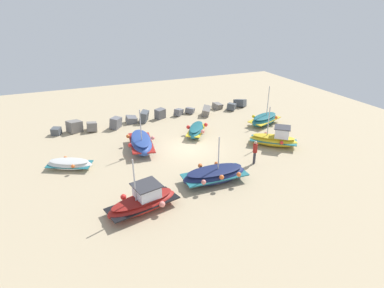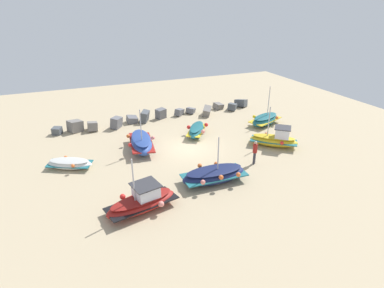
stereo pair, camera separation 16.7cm
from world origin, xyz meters
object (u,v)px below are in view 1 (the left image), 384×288
Objects in this scene: fishing_boat_5 at (196,130)px; person_walking at (255,151)px; fishing_boat_4 at (69,164)px; mooring_buoy_0 at (286,129)px; fishing_boat_0 at (143,201)px; fishing_boat_2 at (275,139)px; fishing_boat_3 at (265,119)px; fishing_boat_6 at (141,143)px; fishing_boat_1 at (215,175)px.

person_walking is (1.73, -6.55, 0.57)m from fishing_boat_5.
fishing_boat_4 is 1.89× the size of person_walking.
fishing_boat_5 is 5.68× the size of mooring_buoy_0.
person_walking is (8.81, 2.27, 0.49)m from fishing_boat_0.
person_walking is (-3.24, -2.02, 0.45)m from fishing_boat_2.
fishing_boat_3 is 17.86m from fishing_boat_4.
fishing_boat_2 is 15.82m from fishing_boat_4.
fishing_boat_4 is at bearing -43.76° from fishing_boat_5.
fishing_boat_6 reaches higher than fishing_boat_2.
fishing_boat_3 is (14.15, 8.71, -0.05)m from fishing_boat_0.
fishing_boat_0 is 8.02m from fishing_boat_6.
fishing_boat_6 is (-10.18, 3.51, -0.00)m from fishing_boat_2.
fishing_boat_0 is at bearing 67.89° from person_walking.
fishing_boat_2 is at bearing 7.01° from fishing_boat_0.
fishing_boat_3 reaches higher than fishing_boat_2.
fishing_boat_0 is 1.13× the size of fishing_boat_2.
fishing_boat_1 is 11.82m from fishing_boat_3.
fishing_boat_1 is at bearing -152.51° from mooring_buoy_0.
fishing_boat_2 reaches higher than fishing_boat_5.
fishing_boat_6 reaches higher than fishing_boat_4.
fishing_boat_1 is 7.67m from fishing_boat_2.
mooring_buoy_0 is (2.71, 1.93, -0.23)m from fishing_boat_2.
mooring_buoy_0 is (18.35, -0.45, 0.01)m from fishing_boat_4.
fishing_boat_0 is 12.79m from fishing_boat_2.
fishing_boat_6 is at bearing 63.92° from fishing_boat_0.
fishing_boat_6 is 2.44× the size of person_walking.
mooring_buoy_0 is at bearing 106.15° from fishing_boat_5.
fishing_boat_1 is at bearing -6.31° from fishing_boat_4.
fishing_boat_0 is at bearing -157.14° from mooring_buoy_0.
fishing_boat_2 is 4.89m from fishing_boat_3.
fishing_boat_4 is 10.88m from fishing_boat_5.
fishing_boat_1 is 7.36× the size of mooring_buoy_0.
mooring_buoy_0 is at bearing 24.80° from fishing_boat_4.
fishing_boat_3 is 0.89× the size of fishing_boat_6.
fishing_boat_5 is (7.08, 8.82, -0.08)m from fishing_boat_0.
person_walking is at bearing 1.86° from fishing_boat_0.
fishing_boat_3 reaches higher than person_walking.
fishing_boat_0 is at bearing 13.85° from fishing_boat_1.
fishing_boat_0 is at bearing -120.75° from fishing_boat_2.
fishing_boat_0 is at bearing 174.33° from fishing_boat_6.
fishing_boat_3 is at bearing 103.74° from mooring_buoy_0.
person_walking is at bearing 27.76° from fishing_boat_3.
fishing_boat_3 reaches higher than fishing_boat_6.
fishing_boat_2 is at bearing 41.97° from fishing_boat_3.
fishing_boat_3 reaches higher than fishing_boat_1.
fishing_boat_6 is at bearing -44.09° from fishing_boat_5.
fishing_boat_3 is 8.38m from person_walking.
fishing_boat_2 is (12.05, 4.30, 0.04)m from fishing_boat_0.
fishing_boat_1 is 3.95m from person_walking.
fishing_boat_0 is at bearing -35.55° from fishing_boat_4.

